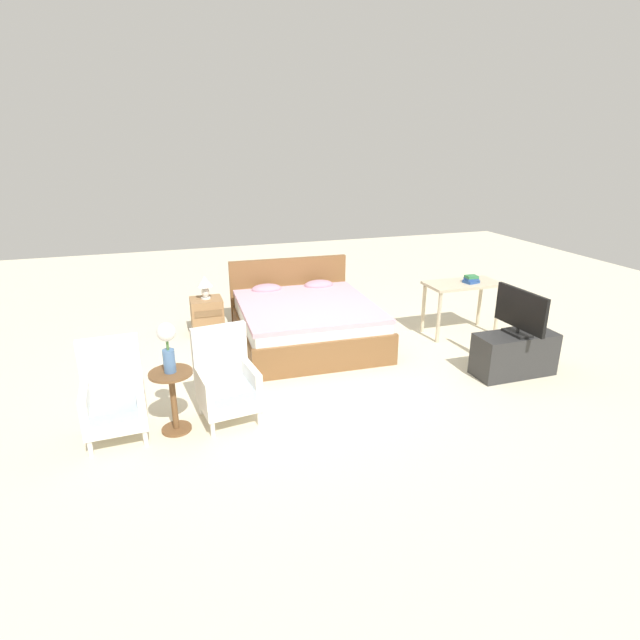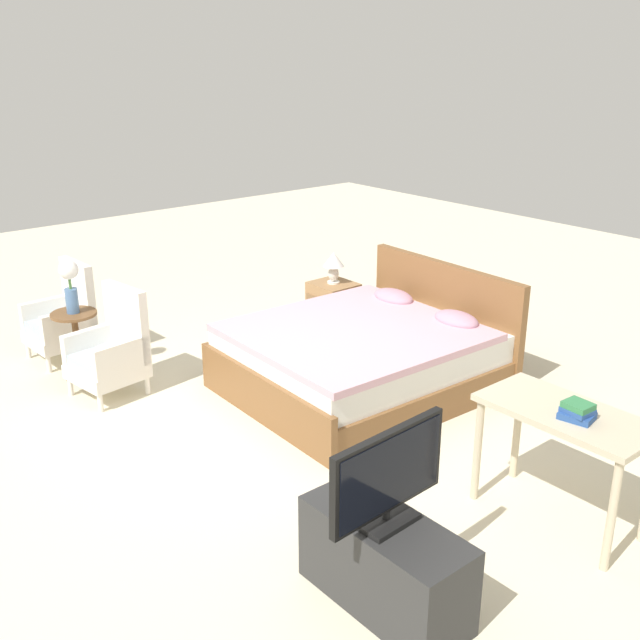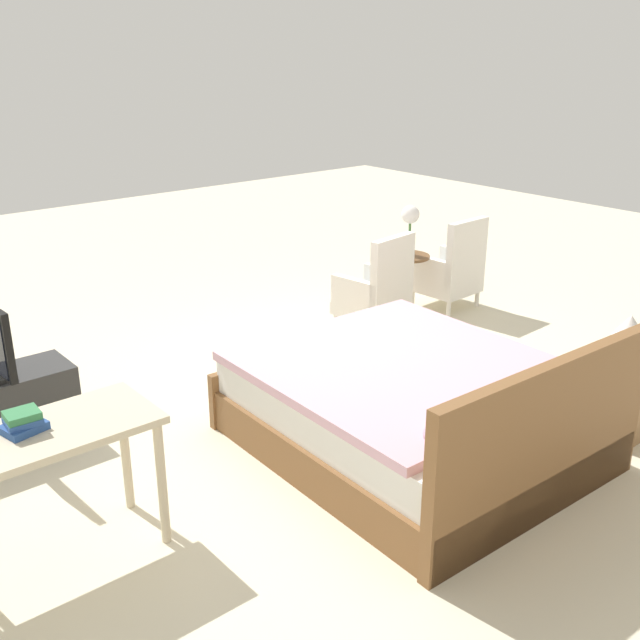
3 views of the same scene
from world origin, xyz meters
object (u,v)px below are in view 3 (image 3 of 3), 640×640
at_px(bed, 416,409).
at_px(nightstand, 619,397).
at_px(armchair_by_window_left, 451,271).
at_px(table_lamp, 630,332).
at_px(side_table, 408,278).
at_px(vanity_desk, 51,449).
at_px(armchair_by_window_right, 377,292).
at_px(book_stack, 23,422).
at_px(flower_vase, 410,225).

height_order(bed, nightstand, bed).
bearing_deg(armchair_by_window_left, table_lamp, 65.82).
bearing_deg(side_table, vanity_desk, 19.40).
height_order(armchair_by_window_right, nightstand, armchair_by_window_right).
height_order(bed, armchair_by_window_left, bed).
bearing_deg(armchair_by_window_right, bed, 52.72).
height_order(armchair_by_window_left, book_stack, armchair_by_window_left).
bearing_deg(vanity_desk, nightstand, 161.98).
bearing_deg(nightstand, flower_vase, -102.76).
relative_size(table_lamp, book_stack, 1.53).
bearing_deg(table_lamp, flower_vase, -102.75).
bearing_deg(vanity_desk, flower_vase, -160.60).
relative_size(armchair_by_window_left, nightstand, 1.77).
bearing_deg(nightstand, bed, -29.64).
height_order(side_table, book_stack, book_stack).
relative_size(flower_vase, nightstand, 0.92).
distance_m(armchair_by_window_left, side_table, 0.53).
xyz_separation_m(armchair_by_window_right, flower_vase, (-0.51, -0.10, 0.53)).
distance_m(side_table, vanity_desk, 4.25).
relative_size(side_table, table_lamp, 1.86).
bearing_deg(armchair_by_window_right, vanity_desk, 20.59).
height_order(bed, vanity_desk, bed).
distance_m(bed, side_table, 2.57).
bearing_deg(book_stack, side_table, -161.65).
bearing_deg(armchair_by_window_right, table_lamp, 88.50).
xyz_separation_m(armchair_by_window_left, flower_vase, (0.52, -0.10, 0.53)).
bearing_deg(armchair_by_window_right, side_table, -169.21).
bearing_deg(flower_vase, book_stack, 18.35).
bearing_deg(side_table, table_lamp, 77.25).
xyz_separation_m(armchair_by_window_left, table_lamp, (1.09, 2.43, 0.36)).
bearing_deg(armchair_by_window_left, nightstand, 65.81).
height_order(armchair_by_window_left, armchair_by_window_right, same).
height_order(armchair_by_window_right, side_table, armchair_by_window_right).
relative_size(armchair_by_window_right, table_lamp, 2.79).
distance_m(armchair_by_window_left, armchair_by_window_right, 1.03).
height_order(flower_vase, table_lamp, flower_vase).
bearing_deg(side_table, flower_vase, 0.00).
xyz_separation_m(armchair_by_window_right, vanity_desk, (3.50, 1.31, 0.27)).
xyz_separation_m(side_table, vanity_desk, (4.01, 1.41, 0.26)).
bearing_deg(armchair_by_window_left, bed, 36.35).
bearing_deg(book_stack, vanity_desk, 152.44).
bearing_deg(table_lamp, side_table, -102.75).
relative_size(bed, flower_vase, 4.53).
xyz_separation_m(bed, vanity_desk, (2.19, -0.41, 0.35)).
bearing_deg(vanity_desk, armchair_by_window_left, -163.82).
bearing_deg(nightstand, table_lamp, 90.00).
bearing_deg(table_lamp, bed, -29.66).
height_order(armchair_by_window_left, side_table, armchair_by_window_left).
xyz_separation_m(armchair_by_window_right, side_table, (-0.51, -0.10, 0.01)).
xyz_separation_m(bed, nightstand, (-1.25, 0.71, -0.04)).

